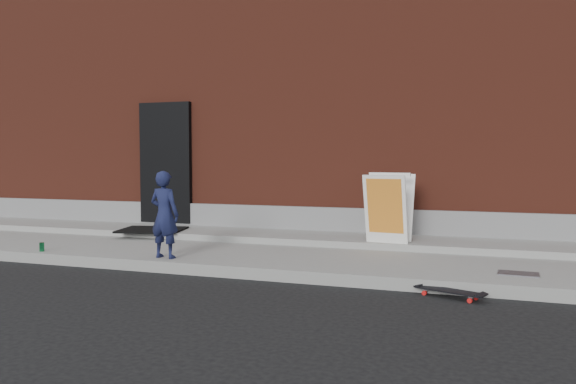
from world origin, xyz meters
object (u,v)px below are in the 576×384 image
at_px(pizza_sign, 389,207).
at_px(soda_can, 42,247).
at_px(child, 164,215).
at_px(skateboard, 450,291).

distance_m(pizza_sign, soda_can, 5.06).
relative_size(pizza_sign, soda_can, 8.11).
height_order(child, pizza_sign, child).
bearing_deg(soda_can, pizza_sign, 21.37).
bearing_deg(soda_can, child, 3.11).
bearing_deg(child, skateboard, 179.46).
height_order(child, skateboard, child).
bearing_deg(pizza_sign, skateboard, -65.19).
relative_size(child, skateboard, 1.55).
relative_size(skateboard, soda_can, 5.96).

